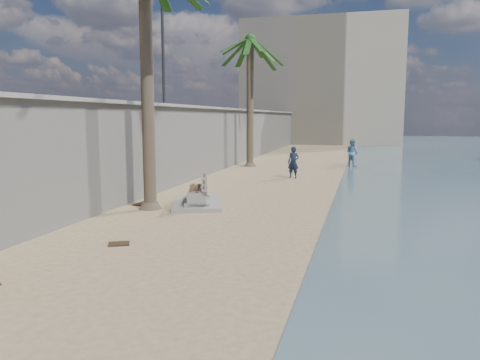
{
  "coord_description": "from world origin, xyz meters",
  "views": [
    {
      "loc": [
        3.01,
        -6.25,
        3.04
      ],
      "look_at": [
        -0.5,
        7.0,
        1.2
      ],
      "focal_mm": 35.0,
      "sensor_mm": 36.0,
      "label": 1
    }
  ],
  "objects_px": {
    "bench_far": "(198,193)",
    "person_b": "(352,151)",
    "palm_back": "(250,41)",
    "person_a": "(293,160)"
  },
  "relations": [
    {
      "from": "person_b",
      "to": "palm_back",
      "type": "bearing_deg",
      "value": 54.51
    },
    {
      "from": "bench_far",
      "to": "person_b",
      "type": "xyz_separation_m",
      "value": [
        4.79,
        15.05,
        0.5
      ]
    },
    {
      "from": "bench_far",
      "to": "person_a",
      "type": "distance_m",
      "value": 8.53
    },
    {
      "from": "bench_far",
      "to": "person_a",
      "type": "height_order",
      "value": "person_a"
    },
    {
      "from": "bench_far",
      "to": "person_b",
      "type": "relative_size",
      "value": 1.48
    },
    {
      "from": "palm_back",
      "to": "bench_far",
      "type": "bearing_deg",
      "value": -84.16
    },
    {
      "from": "bench_far",
      "to": "palm_back",
      "type": "height_order",
      "value": "palm_back"
    },
    {
      "from": "palm_back",
      "to": "person_a",
      "type": "xyz_separation_m",
      "value": [
        3.45,
        -4.98,
        -6.71
      ]
    },
    {
      "from": "bench_far",
      "to": "person_b",
      "type": "height_order",
      "value": "person_b"
    },
    {
      "from": "person_b",
      "to": "person_a",
      "type": "bearing_deg",
      "value": 106.45
    }
  ]
}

